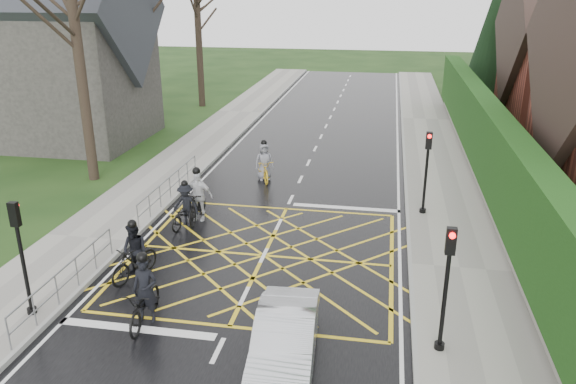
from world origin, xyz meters
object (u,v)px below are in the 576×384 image
(cyclist_rear, at_px, (145,300))
(cyclist_front, at_px, (198,201))
(car, at_px, (285,340))
(cyclist_lead, at_px, (264,166))
(cyclist_back, at_px, (135,256))
(cyclist_mid, at_px, (186,209))

(cyclist_rear, distance_m, cyclist_front, 6.57)
(cyclist_rear, bearing_deg, car, -19.17)
(cyclist_front, relative_size, cyclist_lead, 1.04)
(cyclist_back, height_order, cyclist_mid, cyclist_back)
(cyclist_lead, bearing_deg, car, -98.48)
(cyclist_rear, relative_size, cyclist_mid, 1.11)
(cyclist_front, xyz_separation_m, car, (4.60, -7.58, -0.11))
(cyclist_back, distance_m, cyclist_mid, 3.87)
(cyclist_lead, xyz_separation_m, car, (3.20, -12.38, 0.01))
(car, bearing_deg, cyclist_front, 117.20)
(cyclist_front, height_order, cyclist_lead, cyclist_front)
(cyclist_back, bearing_deg, cyclist_rear, -39.92)
(cyclist_rear, distance_m, cyclist_back, 2.45)
(cyclist_rear, xyz_separation_m, cyclist_front, (-0.82, 6.52, 0.12))
(cyclist_lead, bearing_deg, cyclist_rear, -115.87)
(cyclist_mid, relative_size, car, 0.47)
(cyclist_lead, height_order, car, cyclist_lead)
(cyclist_mid, bearing_deg, car, -43.86)
(cyclist_lead, relative_size, car, 0.51)
(car, bearing_deg, cyclist_mid, 120.57)
(cyclist_back, bearing_deg, cyclist_mid, 107.43)
(cyclist_back, xyz_separation_m, cyclist_lead, (1.81, 9.21, -0.07))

